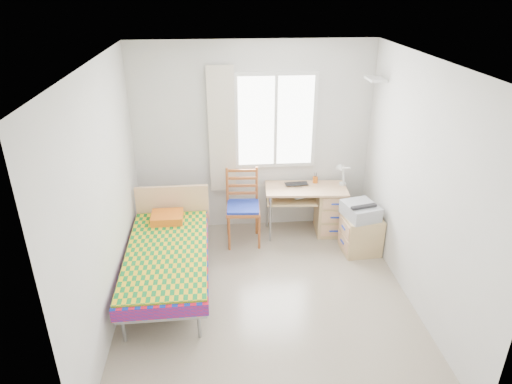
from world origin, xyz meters
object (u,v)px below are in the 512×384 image
Objects in this scene: chair at (243,202)px; printer at (361,210)px; bed at (168,252)px; desk at (325,207)px; cabinet at (361,234)px.

chair reaches higher than printer.
bed is 3.84× the size of printer.
chair is at bearing 150.52° from printer.
desk is at bearing 25.50° from bed.
bed is 2.48m from cabinet.
chair is at bearing 43.20° from bed.
bed is 3.95× the size of cabinet.
chair is 1.98× the size of printer.
bed reaches higher than printer.
bed is at bearing -132.18° from chair.
chair reaches higher than desk.
printer is at bearing 10.54° from bed.
printer is (0.32, -0.55, 0.22)m from desk.
cabinet is 0.35m from printer.
bed reaches higher than cabinet.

